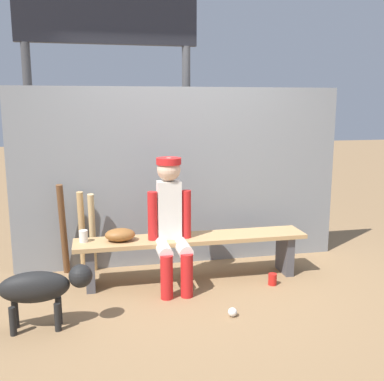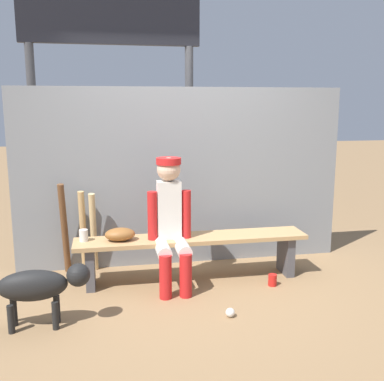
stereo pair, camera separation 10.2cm
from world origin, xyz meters
TOP-DOWN VIEW (x-y plane):
  - ground_plane at (0.00, 0.00)m, footprint 30.00×30.00m
  - chainlink_fence at (0.00, 0.52)m, footprint 3.45×0.03m
  - dugout_bench at (0.00, 0.00)m, footprint 2.23×0.36m
  - player_seated at (-0.22, -0.10)m, footprint 0.41×0.55m
  - baseball_glove at (-0.68, 0.00)m, footprint 0.28×0.20m
  - bat_wood_natural at (-0.93, 0.42)m, footprint 0.08×0.17m
  - bat_wood_tan at (-1.04, 0.44)m, footprint 0.08×0.13m
  - bat_wood_dark at (-1.21, 0.40)m, footprint 0.10×0.20m
  - baseball at (0.15, -0.84)m, footprint 0.07×0.07m
  - cup_on_ground at (0.72, -0.29)m, footprint 0.08×0.08m
  - cup_on_bench at (-1.01, 0.04)m, footprint 0.08×0.08m
  - scoreboard at (-0.62, 1.42)m, footprint 2.34×0.27m
  - dog at (-1.31, -0.72)m, footprint 0.84×0.20m

SIDE VIEW (x-z plane):
  - ground_plane at x=0.00m, z-range 0.00..0.00m
  - baseball at x=0.15m, z-range 0.00..0.07m
  - cup_on_ground at x=0.72m, z-range 0.00..0.11m
  - dog at x=-1.31m, z-range 0.09..0.58m
  - dugout_bench at x=0.00m, z-range 0.12..0.56m
  - bat_wood_natural at x=-0.93m, z-range 0.00..0.82m
  - bat_wood_tan at x=-1.04m, z-range 0.00..0.84m
  - bat_wood_dark at x=-1.21m, z-range 0.00..0.93m
  - cup_on_bench at x=-1.01m, z-range 0.44..0.55m
  - baseball_glove at x=-0.68m, z-range 0.44..0.56m
  - player_seated at x=-0.22m, z-range 0.05..1.25m
  - chainlink_fence at x=0.00m, z-range 0.00..1.86m
  - scoreboard at x=-0.62m, z-range 0.72..4.26m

